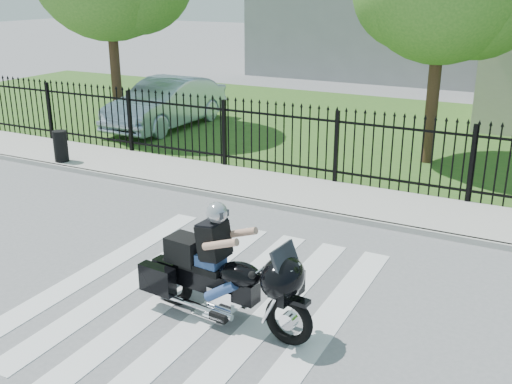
% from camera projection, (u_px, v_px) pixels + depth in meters
% --- Properties ---
extents(ground, '(120.00, 120.00, 0.00)m').
position_uv_depth(ground, '(198.00, 297.00, 9.13)').
color(ground, slate).
rests_on(ground, ground).
extents(crosswalk, '(5.00, 5.50, 0.01)m').
position_uv_depth(crosswalk, '(198.00, 297.00, 9.13)').
color(crosswalk, silver).
rests_on(crosswalk, ground).
extents(sidewalk, '(40.00, 2.00, 0.12)m').
position_uv_depth(sidewalk, '(319.00, 196.00, 13.31)').
color(sidewalk, '#ADAAA3').
rests_on(sidewalk, ground).
extents(curb, '(40.00, 0.12, 0.12)m').
position_uv_depth(curb, '(301.00, 210.00, 12.47)').
color(curb, '#ADAAA3').
rests_on(curb, ground).
extents(grass_strip, '(40.00, 12.00, 0.02)m').
position_uv_depth(grass_strip, '(399.00, 132.00, 19.20)').
color(grass_strip, '#2E591E').
rests_on(grass_strip, ground).
extents(iron_fence, '(26.00, 0.04, 1.80)m').
position_uv_depth(iron_fence, '(336.00, 149.00, 13.87)').
color(iron_fence, black).
rests_on(iron_fence, ground).
extents(motorcycle_rider, '(2.73, 1.00, 1.81)m').
position_uv_depth(motorcycle_rider, '(221.00, 273.00, 8.29)').
color(motorcycle_rider, black).
rests_on(motorcycle_rider, ground).
extents(parked_car, '(1.79, 4.88, 1.60)m').
position_uv_depth(parked_car, '(166.00, 103.00, 19.61)').
color(parked_car, silver).
rests_on(parked_car, grass_strip).
extents(litter_bin, '(0.46, 0.46, 0.81)m').
position_uv_depth(litter_bin, '(61.00, 146.00, 15.57)').
color(litter_bin, black).
rests_on(litter_bin, sidewalk).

